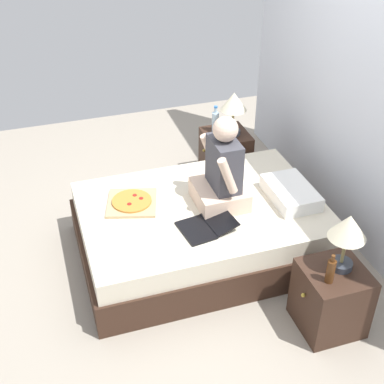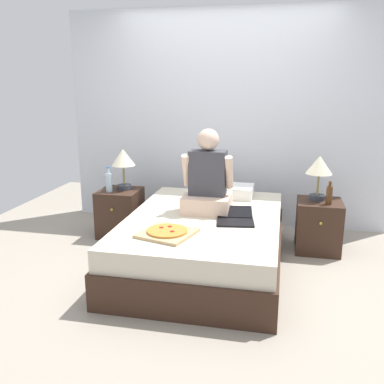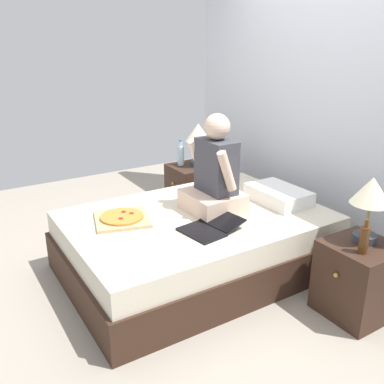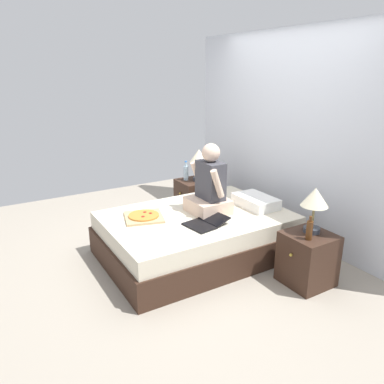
# 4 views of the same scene
# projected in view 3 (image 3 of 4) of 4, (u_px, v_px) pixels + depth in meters

# --- Properties ---
(ground_plane) EXTENTS (5.78, 5.78, 0.00)m
(ground_plane) POSITION_uv_depth(u_px,v_px,m) (196.00, 269.00, 3.54)
(ground_plane) COLOR #9E9384
(wall_back) EXTENTS (3.78, 0.12, 2.50)m
(wall_back) POSITION_uv_depth(u_px,v_px,m) (328.00, 103.00, 3.79)
(wall_back) COLOR silver
(wall_back) RESTS_ON ground
(bed) EXTENTS (1.41, 2.04, 0.49)m
(bed) POSITION_uv_depth(u_px,v_px,m) (196.00, 243.00, 3.45)
(bed) COLOR #382319
(bed) RESTS_ON ground
(nightstand_left) EXTENTS (0.44, 0.47, 0.52)m
(nightstand_left) POSITION_uv_depth(u_px,v_px,m) (192.00, 189.00, 4.61)
(nightstand_left) COLOR #382319
(nightstand_left) RESTS_ON ground
(lamp_on_left_nightstand) EXTENTS (0.26, 0.26, 0.45)m
(lamp_on_left_nightstand) POSITION_uv_depth(u_px,v_px,m) (198.00, 135.00, 4.40)
(lamp_on_left_nightstand) COLOR #333842
(lamp_on_left_nightstand) RESTS_ON nightstand_left
(water_bottle) EXTENTS (0.07, 0.07, 0.28)m
(water_bottle) POSITION_uv_depth(u_px,v_px,m) (181.00, 155.00, 4.50)
(water_bottle) COLOR silver
(water_bottle) RESTS_ON nightstand_left
(nightstand_right) EXTENTS (0.44, 0.47, 0.52)m
(nightstand_right) POSITION_uv_depth(u_px,v_px,m) (358.00, 279.00, 2.90)
(nightstand_right) COLOR #382319
(nightstand_right) RESTS_ON ground
(lamp_on_right_nightstand) EXTENTS (0.26, 0.26, 0.45)m
(lamp_on_right_nightstand) POSITION_uv_depth(u_px,v_px,m) (371.00, 195.00, 2.75)
(lamp_on_right_nightstand) COLOR #333842
(lamp_on_right_nightstand) RESTS_ON nightstand_right
(beer_bottle) EXTENTS (0.06, 0.06, 0.23)m
(beer_bottle) POSITION_uv_depth(u_px,v_px,m) (364.00, 239.00, 2.67)
(beer_bottle) COLOR #512D14
(beer_bottle) RESTS_ON nightstand_right
(pillow) EXTENTS (0.52, 0.34, 0.12)m
(pillow) POSITION_uv_depth(u_px,v_px,m) (278.00, 195.00, 3.61)
(pillow) COLOR white
(pillow) RESTS_ON bed
(person_seated) EXTENTS (0.47, 0.40, 0.78)m
(person_seated) POSITION_uv_depth(u_px,v_px,m) (215.00, 177.00, 3.35)
(person_seated) COLOR beige
(person_seated) RESTS_ON bed
(laptop) EXTENTS (0.37, 0.46, 0.07)m
(laptop) POSITION_uv_depth(u_px,v_px,m) (208.00, 228.00, 3.08)
(laptop) COLOR black
(laptop) RESTS_ON bed
(pizza_box) EXTENTS (0.50, 0.50, 0.05)m
(pizza_box) POSITION_uv_depth(u_px,v_px,m) (122.00, 218.00, 3.25)
(pizza_box) COLOR tan
(pizza_box) RESTS_ON bed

